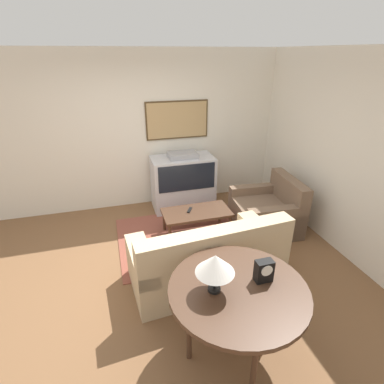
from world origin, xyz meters
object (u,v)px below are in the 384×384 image
tv (183,182)px  couch (207,260)px  table_lamp (215,264)px  console_table (238,294)px  armchair (267,212)px  mantel_clock (264,271)px  coffee_table (197,214)px

tv → couch: bearing=-96.0°
table_lamp → couch: bearing=74.0°
couch → console_table: bearing=81.4°
armchair → mantel_clock: 2.34m
couch → table_lamp: table_lamp is taller
armchair → coffee_table: bearing=-92.8°
tv → mantel_clock: 3.04m
tv → couch: tv is taller
coffee_table → mantel_clock: bearing=-90.5°
armchair → table_lamp: table_lamp is taller
tv → armchair: (1.13, -1.08, -0.21)m
table_lamp → coffee_table: bearing=77.2°
tv → coffee_table: bearing=-91.4°
armchair → table_lamp: size_ratio=2.92×
couch → coffee_table: bearing=-104.3°
coffee_table → console_table: 2.15m
armchair → mantel_clock: (-1.17, -1.93, 0.62)m
tv → armchair: 1.57m
couch → armchair: (1.34, 0.94, -0.03)m
couch → armchair: couch is taller
armchair → table_lamp: 2.64m
table_lamp → console_table: bearing=-8.4°
tv → mantel_clock: (-0.04, -3.01, 0.41)m
tv → table_lamp: (-0.49, -3.01, 0.58)m
armchair → console_table: armchair is taller
table_lamp → mantel_clock: bearing=-0.1°
console_table → mantel_clock: size_ratio=5.88×
coffee_table → couch: bearing=-99.8°
couch → console_table: size_ratio=1.55×
coffee_table → console_table: console_table is taller
coffee_table → console_table: bearing=-97.1°
couch → console_table: 1.11m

